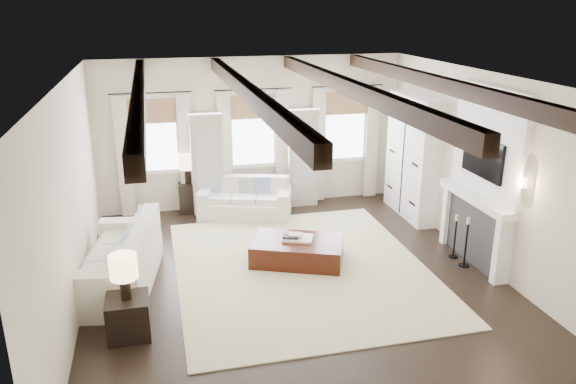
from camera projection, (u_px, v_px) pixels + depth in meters
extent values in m
plane|color=black|center=(296.00, 281.00, 9.00)|extent=(7.50, 7.50, 0.00)
cube|color=beige|center=(253.00, 133.00, 11.94)|extent=(6.50, 0.04, 3.20)
cube|color=beige|center=(401.00, 313.00, 5.04)|extent=(6.50, 0.04, 3.20)
cube|color=beige|center=(70.00, 204.00, 7.76)|extent=(0.04, 7.50, 3.20)
cube|color=beige|center=(488.00, 172.00, 9.22)|extent=(0.04, 7.50, 3.20)
cube|color=white|center=(297.00, 80.00, 7.98)|extent=(6.50, 7.50, 0.04)
cube|color=black|center=(139.00, 94.00, 7.52)|extent=(0.16, 7.40, 0.22)
cube|color=black|center=(246.00, 90.00, 7.85)|extent=(0.16, 7.40, 0.22)
cube|color=black|center=(347.00, 86.00, 8.18)|extent=(0.16, 7.40, 0.22)
cube|color=black|center=(438.00, 83.00, 8.51)|extent=(0.16, 7.40, 0.22)
cube|color=white|center=(154.00, 136.00, 11.44)|extent=(0.90, 0.03, 1.45)
cube|color=#966A48|center=(152.00, 111.00, 11.21)|extent=(0.94, 0.04, 0.50)
cube|color=beige|center=(124.00, 157.00, 11.33)|extent=(0.28, 0.08, 2.50)
cube|color=beige|center=(186.00, 154.00, 11.61)|extent=(0.28, 0.08, 2.50)
cylinder|color=black|center=(151.00, 93.00, 11.05)|extent=(1.60, 0.02, 0.02)
cube|color=white|center=(253.00, 131.00, 11.90)|extent=(0.90, 0.03, 1.45)
cube|color=#966A48|center=(253.00, 107.00, 11.67)|extent=(0.94, 0.04, 0.50)
cube|color=beige|center=(225.00, 151.00, 11.79)|extent=(0.28, 0.08, 2.50)
cube|color=beige|center=(282.00, 148.00, 12.07)|extent=(0.28, 0.08, 2.50)
cylinder|color=black|center=(253.00, 89.00, 11.51)|extent=(1.60, 0.02, 0.02)
cube|color=white|center=(344.00, 126.00, 12.36)|extent=(0.90, 0.03, 1.45)
cube|color=#966A48|center=(346.00, 103.00, 12.13)|extent=(0.94, 0.04, 0.50)
cube|color=beige|center=(318.00, 146.00, 12.25)|extent=(0.28, 0.08, 2.50)
cube|color=beige|center=(372.00, 143.00, 12.52)|extent=(0.28, 0.08, 2.50)
cylinder|color=black|center=(348.00, 86.00, 11.97)|extent=(1.60, 0.02, 0.02)
cube|color=#B8B0A4|center=(207.00, 166.00, 11.70)|extent=(0.64, 0.38, 2.00)
cube|color=#B2B7BA|center=(207.00, 162.00, 11.47)|extent=(0.48, 0.02, 1.40)
cube|color=#B8B0A4|center=(204.00, 116.00, 11.36)|extent=(0.70, 0.42, 0.12)
cube|color=#B8B0A4|center=(302.00, 160.00, 12.16)|extent=(0.64, 0.38, 2.00)
cube|color=#B2B7BA|center=(304.00, 156.00, 11.93)|extent=(0.48, 0.02, 1.40)
cube|color=#B8B0A4|center=(302.00, 111.00, 11.82)|extent=(0.70, 0.42, 0.12)
cube|color=#272729|center=(476.00, 231.00, 9.53)|extent=(0.18, 1.50, 1.10)
cube|color=black|center=(474.00, 240.00, 9.58)|extent=(0.10, 0.90, 0.70)
cube|color=white|center=(502.00, 251.00, 8.77)|extent=(0.26, 0.14, 1.10)
cube|color=white|center=(450.00, 215.00, 10.28)|extent=(0.26, 0.14, 1.10)
cube|color=white|center=(476.00, 198.00, 9.32)|extent=(0.32, 1.90, 0.12)
cube|color=white|center=(489.00, 142.00, 9.05)|extent=(0.10, 1.90, 1.80)
cube|color=black|center=(483.00, 158.00, 9.11)|extent=(0.07, 1.10, 0.64)
cylinder|color=#FFD899|center=(524.00, 182.00, 8.18)|extent=(0.10, 0.10, 0.14)
cube|color=silver|center=(412.00, 157.00, 11.45)|extent=(0.40, 1.70, 2.50)
cube|color=black|center=(403.00, 157.00, 11.40)|extent=(0.01, 0.02, 2.40)
cube|color=beige|center=(301.00, 268.00, 9.41)|extent=(4.11, 4.86, 0.02)
cube|color=silver|center=(245.00, 208.00, 11.66)|extent=(2.04, 1.37, 0.36)
cube|color=silver|center=(247.00, 185.00, 11.84)|extent=(1.76, 0.72, 0.45)
cube|color=silver|center=(206.00, 194.00, 11.62)|extent=(0.46, 0.83, 0.23)
cube|color=silver|center=(284.00, 196.00, 11.51)|extent=(0.46, 0.83, 0.23)
cube|color=silver|center=(220.00, 198.00, 11.57)|extent=(0.64, 0.66, 0.12)
cube|color=silver|center=(245.00, 198.00, 11.54)|extent=(0.64, 0.66, 0.12)
cube|color=silver|center=(269.00, 199.00, 11.51)|extent=(0.64, 0.66, 0.12)
cube|color=#6C86B3|center=(214.00, 186.00, 11.73)|extent=(0.41, 0.30, 0.39)
cube|color=silver|center=(230.00, 186.00, 11.71)|extent=(0.41, 0.30, 0.39)
cube|color=beige|center=(246.00, 186.00, 11.69)|extent=(0.41, 0.30, 0.39)
cube|color=#6C86B3|center=(262.00, 187.00, 11.67)|extent=(0.41, 0.30, 0.39)
cube|color=silver|center=(278.00, 187.00, 11.64)|extent=(0.41, 0.30, 0.39)
cube|color=silver|center=(119.00, 273.00, 8.78)|extent=(1.41, 2.44, 0.44)
cube|color=silver|center=(142.00, 244.00, 8.65)|extent=(0.61, 2.20, 0.55)
cube|color=silver|center=(129.00, 228.00, 9.62)|extent=(1.02, 0.45, 0.28)
cube|color=silver|center=(100.00, 283.00, 7.71)|extent=(1.02, 0.45, 0.28)
cube|color=silver|center=(122.00, 240.00, 9.28)|extent=(0.75, 0.71, 0.15)
cube|color=silver|center=(113.00, 256.00, 8.68)|extent=(0.75, 0.71, 0.15)
cube|color=silver|center=(103.00, 275.00, 8.08)|extent=(0.75, 0.71, 0.15)
cube|color=#6C86B3|center=(139.00, 222.00, 9.40)|extent=(0.31, 0.49, 0.48)
cube|color=silver|center=(134.00, 232.00, 9.01)|extent=(0.31, 0.49, 0.48)
cube|color=beige|center=(129.00, 242.00, 8.63)|extent=(0.31, 0.49, 0.48)
cube|color=#6C86B3|center=(124.00, 253.00, 8.24)|extent=(0.31, 0.49, 0.48)
cube|color=silver|center=(118.00, 266.00, 7.85)|extent=(0.31, 0.49, 0.48)
cube|color=black|center=(298.00, 251.00, 9.60)|extent=(1.77, 1.47, 0.40)
cube|color=white|center=(298.00, 238.00, 9.58)|extent=(0.61, 0.54, 0.04)
cube|color=#262628|center=(291.00, 236.00, 9.56)|extent=(0.32, 0.29, 0.04)
cube|color=beige|center=(296.00, 234.00, 9.55)|extent=(0.27, 0.24, 0.03)
cube|color=black|center=(128.00, 317.00, 7.46)|extent=(0.55, 0.55, 0.55)
cylinder|color=black|center=(125.00, 288.00, 7.32)|extent=(0.14, 0.14, 0.30)
cylinder|color=#F9D89E|center=(123.00, 267.00, 7.22)|extent=(0.36, 0.36, 0.32)
cube|color=black|center=(189.00, 197.00, 11.91)|extent=(0.42, 0.42, 0.64)
cylinder|color=black|center=(188.00, 176.00, 11.76)|extent=(0.15, 0.15, 0.32)
cylinder|color=#F9D89E|center=(187.00, 161.00, 11.65)|extent=(0.38, 0.38, 0.34)
cylinder|color=black|center=(464.00, 265.00, 9.52)|extent=(0.18, 0.18, 0.02)
cylinder|color=black|center=(466.00, 245.00, 9.39)|extent=(0.03, 0.03, 0.78)
cylinder|color=beige|center=(469.00, 221.00, 9.26)|extent=(0.07, 0.07, 0.11)
cylinder|color=black|center=(453.00, 256.00, 9.85)|extent=(0.16, 0.16, 0.02)
cylinder|color=black|center=(455.00, 239.00, 9.74)|extent=(0.03, 0.03, 0.70)
cylinder|color=beige|center=(457.00, 218.00, 9.61)|extent=(0.06, 0.06, 0.10)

